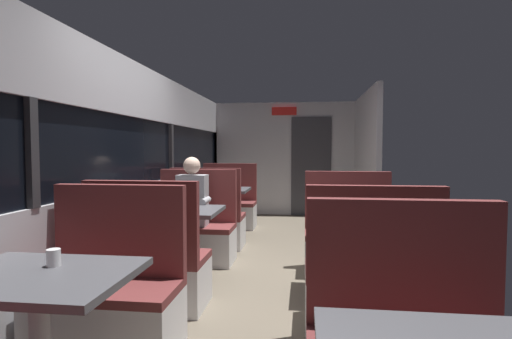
{
  "coord_description": "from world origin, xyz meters",
  "views": [
    {
      "loc": [
        0.4,
        -3.84,
        1.35
      ],
      "look_at": [
        -0.29,
        1.82,
        1.05
      ],
      "focal_mm": 27.48,
      "sensor_mm": 36.0,
      "label": 1
    }
  ],
  "objects_px": {
    "bench_near_window_facing_entry": "(110,301)",
    "coffee_cup_primary": "(54,258)",
    "bench_mid_window_facing_entry": "(195,234)",
    "bench_far_window_facing_end": "(209,223)",
    "dining_table_rear_aisle": "(357,227)",
    "bench_rear_aisle_facing_end": "(370,287)",
    "dining_table_near_window": "(39,293)",
    "seated_passenger": "(193,218)",
    "coffee_cup_secondary": "(181,207)",
    "bench_far_window_facing_entry": "(228,208)",
    "bench_mid_window_facing_end": "(150,270)",
    "bench_rear_aisle_facing_entry": "(348,242)",
    "dining_table_mid_window": "(176,219)",
    "dining_table_far_window": "(219,195)"
  },
  "relations": [
    {
      "from": "dining_table_mid_window",
      "to": "coffee_cup_primary",
      "type": "height_order",
      "value": "coffee_cup_primary"
    },
    {
      "from": "dining_table_mid_window",
      "to": "bench_mid_window_facing_entry",
      "type": "bearing_deg",
      "value": 90.0
    },
    {
      "from": "bench_far_window_facing_entry",
      "to": "seated_passenger",
      "type": "bearing_deg",
      "value": -90.0
    },
    {
      "from": "dining_table_far_window",
      "to": "coffee_cup_primary",
      "type": "bearing_deg",
      "value": -89.96
    },
    {
      "from": "bench_near_window_facing_entry",
      "to": "dining_table_rear_aisle",
      "type": "relative_size",
      "value": 1.22
    },
    {
      "from": "bench_far_window_facing_end",
      "to": "bench_far_window_facing_entry",
      "type": "relative_size",
      "value": 1.0
    },
    {
      "from": "bench_rear_aisle_facing_end",
      "to": "seated_passenger",
      "type": "distance_m",
      "value": 2.36
    },
    {
      "from": "dining_table_near_window",
      "to": "bench_rear_aisle_facing_end",
      "type": "xyz_separation_m",
      "value": [
        1.79,
        1.19,
        -0.31
      ]
    },
    {
      "from": "bench_rear_aisle_facing_end",
      "to": "bench_rear_aisle_facing_entry",
      "type": "xyz_separation_m",
      "value": [
        0.0,
        1.4,
        0.0
      ]
    },
    {
      "from": "bench_far_window_facing_end",
      "to": "dining_table_rear_aisle",
      "type": "distance_m",
      "value": 2.41
    },
    {
      "from": "bench_far_window_facing_end",
      "to": "coffee_cup_primary",
      "type": "relative_size",
      "value": 12.22
    },
    {
      "from": "bench_mid_window_facing_end",
      "to": "coffee_cup_secondary",
      "type": "relative_size",
      "value": 12.22
    },
    {
      "from": "bench_far_window_facing_entry",
      "to": "dining_table_rear_aisle",
      "type": "distance_m",
      "value": 3.5
    },
    {
      "from": "dining_table_mid_window",
      "to": "bench_rear_aisle_facing_end",
      "type": "bearing_deg",
      "value": -26.68
    },
    {
      "from": "bench_far_window_facing_entry",
      "to": "bench_mid_window_facing_entry",
      "type": "bearing_deg",
      "value": -90.0
    },
    {
      "from": "dining_table_far_window",
      "to": "seated_passenger",
      "type": "height_order",
      "value": "seated_passenger"
    },
    {
      "from": "dining_table_rear_aisle",
      "to": "bench_rear_aisle_facing_entry",
      "type": "height_order",
      "value": "bench_rear_aisle_facing_entry"
    },
    {
      "from": "dining_table_near_window",
      "to": "bench_far_window_facing_entry",
      "type": "relative_size",
      "value": 0.82
    },
    {
      "from": "bench_rear_aisle_facing_end",
      "to": "dining_table_far_window",
      "type": "bearing_deg",
      "value": 120.93
    },
    {
      "from": "bench_mid_window_facing_end",
      "to": "coffee_cup_primary",
      "type": "xyz_separation_m",
      "value": [
        0.0,
        -1.27,
        0.46
      ]
    },
    {
      "from": "dining_table_near_window",
      "to": "bench_mid_window_facing_entry",
      "type": "xyz_separation_m",
      "value": [
        0.0,
        2.79,
        -0.31
      ]
    },
    {
      "from": "bench_rear_aisle_facing_end",
      "to": "bench_mid_window_facing_end",
      "type": "bearing_deg",
      "value": 173.62
    },
    {
      "from": "bench_far_window_facing_end",
      "to": "dining_table_rear_aisle",
      "type": "xyz_separation_m",
      "value": [
        1.79,
        -1.59,
        0.31
      ]
    },
    {
      "from": "bench_mid_window_facing_entry",
      "to": "seated_passenger",
      "type": "distance_m",
      "value": 0.22
    },
    {
      "from": "bench_mid_window_facing_end",
      "to": "dining_table_far_window",
      "type": "relative_size",
      "value": 1.22
    },
    {
      "from": "bench_far_window_facing_entry",
      "to": "bench_rear_aisle_facing_entry",
      "type": "xyz_separation_m",
      "value": [
        1.79,
        -2.29,
        0.0
      ]
    },
    {
      "from": "dining_table_near_window",
      "to": "dining_table_mid_window",
      "type": "bearing_deg",
      "value": 90.0
    },
    {
      "from": "bench_rear_aisle_facing_end",
      "to": "bench_rear_aisle_facing_entry",
      "type": "height_order",
      "value": "same"
    },
    {
      "from": "dining_table_near_window",
      "to": "bench_mid_window_facing_entry",
      "type": "distance_m",
      "value": 2.8
    },
    {
      "from": "bench_rear_aisle_facing_end",
      "to": "dining_table_near_window",
      "type": "bearing_deg",
      "value": -146.42
    },
    {
      "from": "bench_mid_window_facing_entry",
      "to": "dining_table_far_window",
      "type": "relative_size",
      "value": 1.22
    },
    {
      "from": "bench_mid_window_facing_entry",
      "to": "bench_rear_aisle_facing_end",
      "type": "relative_size",
      "value": 1.0
    },
    {
      "from": "dining_table_mid_window",
      "to": "bench_far_window_facing_end",
      "type": "distance_m",
      "value": 1.42
    },
    {
      "from": "bench_mid_window_facing_entry",
      "to": "coffee_cup_primary",
      "type": "height_order",
      "value": "bench_mid_window_facing_entry"
    },
    {
      "from": "dining_table_near_window",
      "to": "coffee_cup_secondary",
      "type": "relative_size",
      "value": 10.0
    },
    {
      "from": "bench_mid_window_facing_entry",
      "to": "coffee_cup_secondary",
      "type": "height_order",
      "value": "bench_mid_window_facing_entry"
    },
    {
      "from": "seated_passenger",
      "to": "coffee_cup_secondary",
      "type": "distance_m",
      "value": 0.8
    },
    {
      "from": "dining_table_near_window",
      "to": "dining_table_far_window",
      "type": "xyz_separation_m",
      "value": [
        0.0,
        4.18,
        0.0
      ]
    },
    {
      "from": "bench_mid_window_facing_entry",
      "to": "bench_rear_aisle_facing_entry",
      "type": "xyz_separation_m",
      "value": [
        1.79,
        -0.2,
        0.0
      ]
    },
    {
      "from": "bench_far_window_facing_entry",
      "to": "bench_rear_aisle_facing_end",
      "type": "height_order",
      "value": "same"
    },
    {
      "from": "bench_near_window_facing_entry",
      "to": "coffee_cup_primary",
      "type": "distance_m",
      "value": 0.74
    },
    {
      "from": "dining_table_rear_aisle",
      "to": "bench_rear_aisle_facing_entry",
      "type": "distance_m",
      "value": 0.77
    },
    {
      "from": "dining_table_rear_aisle",
      "to": "coffee_cup_primary",
      "type": "distance_m",
      "value": 2.52
    },
    {
      "from": "bench_mid_window_facing_end",
      "to": "bench_rear_aisle_facing_end",
      "type": "distance_m",
      "value": 1.8
    },
    {
      "from": "seated_passenger",
      "to": "coffee_cup_secondary",
      "type": "bearing_deg",
      "value": -82.48
    },
    {
      "from": "bench_mid_window_facing_entry",
      "to": "bench_far_window_facing_entry",
      "type": "relative_size",
      "value": 1.0
    },
    {
      "from": "dining_table_near_window",
      "to": "bench_far_window_facing_entry",
      "type": "bearing_deg",
      "value": 90.0
    },
    {
      "from": "coffee_cup_secondary",
      "to": "bench_rear_aisle_facing_entry",
      "type": "bearing_deg",
      "value": 20.27
    },
    {
      "from": "seated_passenger",
      "to": "bench_rear_aisle_facing_end",
      "type": "bearing_deg",
      "value": -40.46
    },
    {
      "from": "bench_far_window_facing_end",
      "to": "coffee_cup_primary",
      "type": "xyz_separation_m",
      "value": [
        0.0,
        -3.36,
        0.46
      ]
    }
  ]
}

